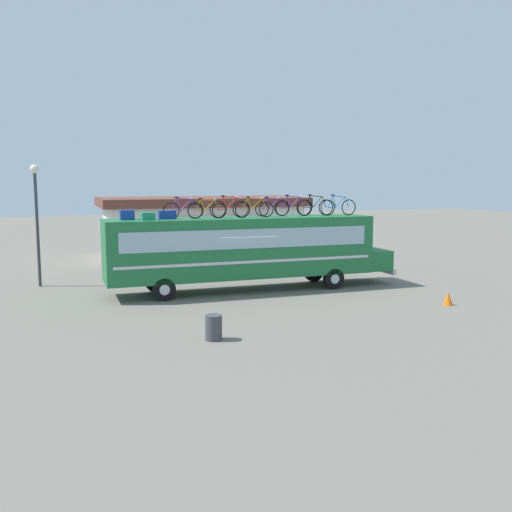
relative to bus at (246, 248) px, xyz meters
name	(u,v)px	position (x,y,z in m)	size (l,w,h in m)	color
ground_plane	(242,290)	(-0.21, 0.00, -1.90)	(120.00, 120.00, 0.00)	slate
bus	(246,248)	(0.00, 0.00, 0.00)	(13.05, 2.43, 3.23)	#1E6B38
luggage_bag_1	(127,215)	(-5.09, 0.09, 1.53)	(0.56, 0.41, 0.39)	#193899
luggage_bag_2	(148,216)	(-4.31, -0.33, 1.48)	(0.52, 0.47, 0.31)	#1E7F66
luggage_bag_3	(167,215)	(-3.47, -0.02, 1.51)	(0.71, 0.37, 0.35)	#193899
rooftop_bicycle_1	(183,210)	(-2.81, -0.15, 1.72)	(1.72, 0.44, 0.92)	black
rooftop_bicycle_2	(207,210)	(-1.82, -0.26, 1.69)	(1.69, 0.44, 0.86)	black
rooftop_bicycle_3	(229,208)	(-0.81, -0.14, 1.73)	(1.76, 0.44, 0.97)	black
rooftop_bicycle_4	(254,209)	(0.31, -0.20, 1.71)	(1.78, 0.44, 0.91)	black
rooftop_bicycle_5	(272,208)	(1.34, 0.35, 1.70)	(1.62, 0.44, 0.87)	black
rooftop_bicycle_6	(293,207)	(2.32, 0.25, 1.73)	(1.81, 0.44, 0.96)	black
rooftop_bicycle_7	(315,207)	(3.36, 0.08, 1.73)	(1.79, 0.44, 0.97)	black
rooftop_bicycle_8	(338,207)	(4.41, -0.14, 1.73)	(1.80, 0.44, 0.96)	black
roadside_building	(201,226)	(1.07, 12.18, 0.02)	(12.74, 6.48, 3.76)	silver
trash_bin	(214,327)	(-3.50, -7.22, -1.51)	(0.51, 0.51, 0.77)	#3F3F47
traffic_cone	(448,298)	(6.40, -5.56, -1.63)	(0.39, 0.39, 0.53)	orange
street_lamp	(36,207)	(-8.61, 4.05, 1.75)	(0.40, 0.40, 5.53)	#38383D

